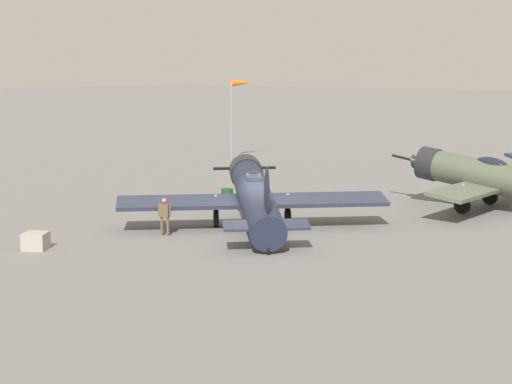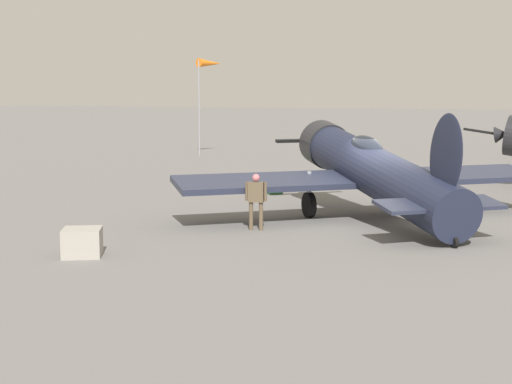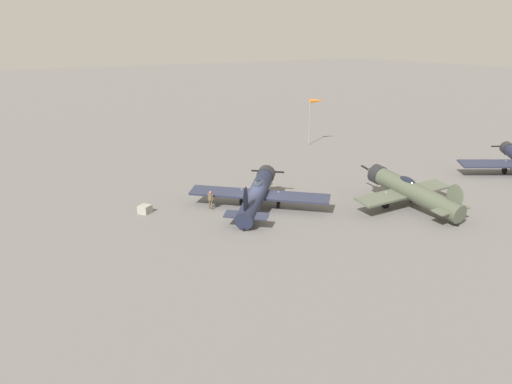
% 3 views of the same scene
% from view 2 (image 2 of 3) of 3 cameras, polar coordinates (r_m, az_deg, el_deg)
% --- Properties ---
extents(ground_plane, '(400.00, 400.00, 0.00)m').
position_cam_2_polar(ground_plane, '(23.48, 9.09, -2.26)').
color(ground_plane, slate).
extents(airplane_foreground, '(9.71, 9.70, 3.50)m').
position_cam_2_polar(airplane_foreground, '(23.71, 8.62, 1.56)').
color(airplane_foreground, '#1E2338').
rests_on(airplane_foreground, ground_plane).
extents(ground_crew_mechanic, '(0.33, 0.61, 1.62)m').
position_cam_2_polar(ground_crew_mechanic, '(21.73, 0.00, -0.32)').
color(ground_crew_mechanic, brown).
rests_on(ground_crew_mechanic, ground_plane).
extents(equipment_crate, '(1.25, 1.25, 0.67)m').
position_cam_2_polar(equipment_crate, '(18.76, -12.83, -3.69)').
color(equipment_crate, '#9E998E').
rests_on(equipment_crate, ground_plane).
extents(fuel_drum, '(0.65, 0.65, 0.85)m').
position_cam_2_polar(fuel_drum, '(29.85, 1.44, 0.66)').
color(fuel_drum, '#19471E').
rests_on(fuel_drum, ground_plane).
extents(windsock_mast, '(2.06, 1.08, 6.16)m').
position_cam_2_polar(windsock_mast, '(49.60, -3.53, 9.28)').
color(windsock_mast, gray).
rests_on(windsock_mast, ground_plane).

